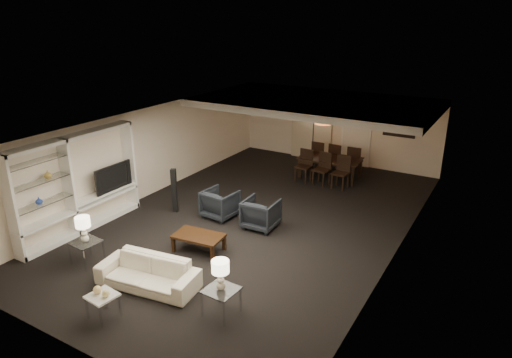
{
  "coord_description": "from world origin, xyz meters",
  "views": [
    {
      "loc": [
        5.31,
        -9.06,
        5.0
      ],
      "look_at": [
        0.0,
        0.0,
        1.1
      ],
      "focal_mm": 32.0,
      "sensor_mm": 36.0,
      "label": 1
    }
  ],
  "objects_px": {
    "vase_amber": "(48,174)",
    "floor_lamp": "(313,137)",
    "pendant_light": "(324,120)",
    "armchair_right": "(261,214)",
    "side_table_left": "(87,252)",
    "television": "(110,177)",
    "marble_table": "(104,306)",
    "table_lamp_left": "(84,229)",
    "side_table_right": "(221,302)",
    "chair_nm": "(322,169)",
    "sofa": "(148,273)",
    "vase_blue": "(39,201)",
    "dining_table": "(329,168)",
    "chair_fr": "(355,161)",
    "chair_nl": "(303,166)",
    "coffee_table": "(199,243)",
    "chair_nr": "(340,173)",
    "armchair_left": "(220,204)",
    "floor_speaker": "(174,191)",
    "table_lamp_right": "(221,275)",
    "chair_fl": "(320,155)",
    "chair_fm": "(337,158)"
  },
  "relations": [
    {
      "from": "table_lamp_left",
      "to": "sofa",
      "type": "bearing_deg",
      "value": 0.0
    },
    {
      "from": "marble_table",
      "to": "floor_lamp",
      "type": "relative_size",
      "value": 0.27
    },
    {
      "from": "vase_blue",
      "to": "floor_lamp",
      "type": "relative_size",
      "value": 0.1
    },
    {
      "from": "table_lamp_left",
      "to": "chair_nm",
      "type": "distance_m",
      "value": 7.18
    },
    {
      "from": "armchair_right",
      "to": "table_lamp_right",
      "type": "distance_m",
      "value": 3.5
    },
    {
      "from": "table_lamp_left",
      "to": "chair_nl",
      "type": "distance_m",
      "value": 7.0
    },
    {
      "from": "armchair_right",
      "to": "vase_amber",
      "type": "bearing_deg",
      "value": 36.99
    },
    {
      "from": "coffee_table",
      "to": "side_table_left",
      "type": "relative_size",
      "value": 2.0
    },
    {
      "from": "vase_amber",
      "to": "floor_lamp",
      "type": "xyz_separation_m",
      "value": [
        2.58,
        8.48,
        -0.8
      ]
    },
    {
      "from": "pendant_light",
      "to": "vase_amber",
      "type": "xyz_separation_m",
      "value": [
        -3.61,
        -6.82,
        -0.27
      ]
    },
    {
      "from": "chair_nl",
      "to": "chair_nr",
      "type": "relative_size",
      "value": 1.0
    },
    {
      "from": "vase_blue",
      "to": "floor_speaker",
      "type": "bearing_deg",
      "value": 67.76
    },
    {
      "from": "side_table_right",
      "to": "vase_blue",
      "type": "distance_m",
      "value": 4.81
    },
    {
      "from": "side_table_left",
      "to": "side_table_right",
      "type": "height_order",
      "value": "same"
    },
    {
      "from": "side_table_left",
      "to": "floor_lamp",
      "type": "relative_size",
      "value": 0.32
    },
    {
      "from": "dining_table",
      "to": "chair_fr",
      "type": "distance_m",
      "value": 0.9
    },
    {
      "from": "side_table_right",
      "to": "chair_nl",
      "type": "height_order",
      "value": "chair_nl"
    },
    {
      "from": "table_lamp_right",
      "to": "floor_lamp",
      "type": "height_order",
      "value": "floor_lamp"
    },
    {
      "from": "coffee_table",
      "to": "chair_fm",
      "type": "xyz_separation_m",
      "value": [
        0.74,
        6.45,
        0.3
      ]
    },
    {
      "from": "pendant_light",
      "to": "television",
      "type": "relative_size",
      "value": 0.46
    },
    {
      "from": "table_lamp_right",
      "to": "vase_amber",
      "type": "xyz_separation_m",
      "value": [
        -4.73,
        0.3,
        0.87
      ]
    },
    {
      "from": "pendant_light",
      "to": "floor_speaker",
      "type": "relative_size",
      "value": 0.44
    },
    {
      "from": "armchair_right",
      "to": "floor_lamp",
      "type": "bearing_deg",
      "value": -81.72
    },
    {
      "from": "armchair_left",
      "to": "chair_nl",
      "type": "xyz_separation_m",
      "value": [
        0.74,
        3.45,
        0.13
      ]
    },
    {
      "from": "vase_amber",
      "to": "vase_blue",
      "type": "bearing_deg",
      "value": -90.0
    },
    {
      "from": "side_table_left",
      "to": "chair_nm",
      "type": "bearing_deg",
      "value": 70.16
    },
    {
      "from": "sofa",
      "to": "chair_nr",
      "type": "height_order",
      "value": "chair_nr"
    },
    {
      "from": "coffee_table",
      "to": "chair_nr",
      "type": "xyz_separation_m",
      "value": [
        1.34,
        5.15,
        0.3
      ]
    },
    {
      "from": "sofa",
      "to": "floor_lamp",
      "type": "xyz_separation_m",
      "value": [
        -0.45,
        8.78,
        0.56
      ]
    },
    {
      "from": "vase_blue",
      "to": "floor_lamp",
      "type": "xyz_separation_m",
      "value": [
        2.58,
        8.79,
        -0.3
      ]
    },
    {
      "from": "armchair_right",
      "to": "chair_nm",
      "type": "relative_size",
      "value": 0.81
    },
    {
      "from": "pendant_light",
      "to": "table_lamp_right",
      "type": "xyz_separation_m",
      "value": [
        1.12,
        -7.11,
        -1.14
      ]
    },
    {
      "from": "vase_blue",
      "to": "marble_table",
      "type": "bearing_deg",
      "value": -19.75
    },
    {
      "from": "side_table_left",
      "to": "chair_nr",
      "type": "distance_m",
      "value": 7.4
    },
    {
      "from": "sofa",
      "to": "marble_table",
      "type": "height_order",
      "value": "sofa"
    },
    {
      "from": "pendant_light",
      "to": "armchair_right",
      "type": "height_order",
      "value": "pendant_light"
    },
    {
      "from": "armchair_right",
      "to": "side_table_left",
      "type": "relative_size",
      "value": 1.49
    },
    {
      "from": "sofa",
      "to": "marble_table",
      "type": "distance_m",
      "value": 1.1
    },
    {
      "from": "armchair_left",
      "to": "chair_nm",
      "type": "xyz_separation_m",
      "value": [
        1.34,
        3.45,
        0.13
      ]
    },
    {
      "from": "sofa",
      "to": "television",
      "type": "distance_m",
      "value": 3.67
    },
    {
      "from": "marble_table",
      "to": "chair_fl",
      "type": "distance_m",
      "value": 9.15
    },
    {
      "from": "marble_table",
      "to": "vase_blue",
      "type": "xyz_separation_m",
      "value": [
        -3.03,
        1.09,
        0.92
      ]
    },
    {
      "from": "chair_nr",
      "to": "coffee_table",
      "type": "bearing_deg",
      "value": -100.18
    },
    {
      "from": "television",
      "to": "table_lamp_left",
      "type": "bearing_deg",
      "value": -146.57
    },
    {
      "from": "armchair_right",
      "to": "dining_table",
      "type": "bearing_deg",
      "value": -94.5
    },
    {
      "from": "sofa",
      "to": "vase_blue",
      "type": "height_order",
      "value": "vase_blue"
    },
    {
      "from": "dining_table",
      "to": "chair_nm",
      "type": "bearing_deg",
      "value": -93.34
    },
    {
      "from": "armchair_left",
      "to": "chair_nm",
      "type": "bearing_deg",
      "value": -106.28
    },
    {
      "from": "marble_table",
      "to": "armchair_right",
      "type": "bearing_deg",
      "value": 82.23
    },
    {
      "from": "armchair_left",
      "to": "chair_nl",
      "type": "bearing_deg",
      "value": -97.15
    }
  ]
}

